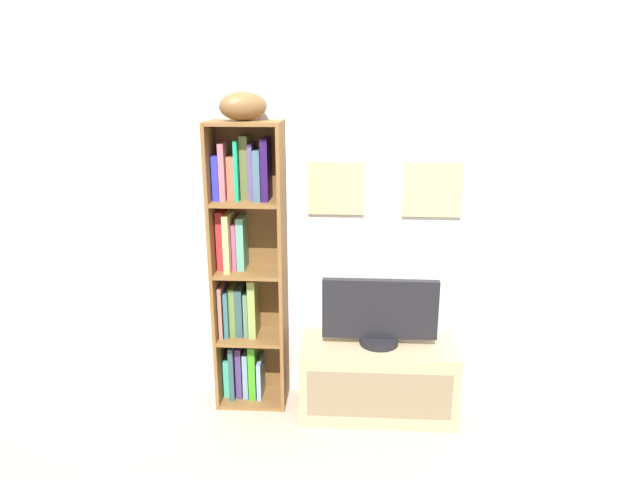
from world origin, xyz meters
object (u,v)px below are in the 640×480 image
Objects in this scene: tv_stand at (378,378)px; television at (380,313)px; bookshelf at (245,269)px; football at (243,106)px.

tv_stand is 0.40m from television.
bookshelf is 2.58× the size of television.
bookshelf is 0.81m from television.
tv_stand is at bearing -90.00° from television.
bookshelf is 6.45× the size of football.
tv_stand is 1.36× the size of television.
bookshelf is at bearing 172.37° from television.
football is 0.29× the size of tv_stand.
television is (0.77, -0.10, -0.21)m from bookshelf.
bookshelf reaches higher than television.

